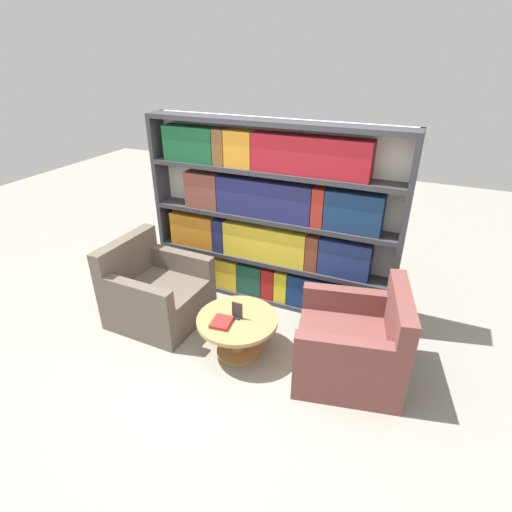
{
  "coord_description": "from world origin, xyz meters",
  "views": [
    {
      "loc": [
        1.49,
        -2.46,
        2.66
      ],
      "look_at": [
        0.09,
        0.69,
        0.86
      ],
      "focal_mm": 28.0,
      "sensor_mm": 36.0,
      "label": 1
    }
  ],
  "objects": [
    {
      "name": "table_sign",
      "position": [
        0.09,
        0.26,
        0.48
      ],
      "size": [
        0.11,
        0.06,
        0.17
      ],
      "color": "black",
      "rests_on": "coffee_table"
    },
    {
      "name": "bookshelf",
      "position": [
        -0.0,
        1.29,
        0.99
      ],
      "size": [
        2.79,
        0.3,
        2.05
      ],
      "color": "silver",
      "rests_on": "ground_plane"
    },
    {
      "name": "armchair_right",
      "position": [
        1.16,
        0.43,
        0.3
      ],
      "size": [
        1.07,
        1.04,
        0.89
      ],
      "rotation": [
        0.0,
        0.0,
        -1.36
      ],
      "color": "brown",
      "rests_on": "ground_plane"
    },
    {
      "name": "stray_book",
      "position": [
        0.0,
        0.12,
        0.43
      ],
      "size": [
        0.2,
        0.22,
        0.03
      ],
      "color": "maroon",
      "rests_on": "coffee_table"
    },
    {
      "name": "ground_plane",
      "position": [
        0.0,
        0.0,
        0.0
      ],
      "size": [
        14.0,
        14.0,
        0.0
      ],
      "primitive_type": "plane",
      "color": "gray"
    },
    {
      "name": "armchair_left",
      "position": [
        -0.97,
        0.42,
        0.3
      ],
      "size": [
        0.92,
        0.89,
        0.89
      ],
      "rotation": [
        0.0,
        0.0,
        1.55
      ],
      "color": "brown",
      "rests_on": "ground_plane"
    },
    {
      "name": "coffee_table",
      "position": [
        0.09,
        0.26,
        0.29
      ],
      "size": [
        0.77,
        0.77,
        0.41
      ],
      "color": "#AD7F4C",
      "rests_on": "ground_plane"
    }
  ]
}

